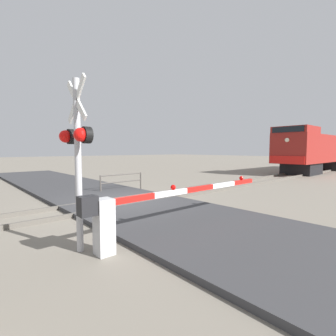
% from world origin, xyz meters
% --- Properties ---
extents(ground_plane, '(160.00, 160.00, 0.00)m').
position_xyz_m(ground_plane, '(0.00, 0.00, 0.00)').
color(ground_plane, gray).
extents(rail_track_left, '(0.08, 80.00, 0.15)m').
position_xyz_m(rail_track_left, '(-0.72, 0.00, 0.07)').
color(rail_track_left, '#59544C').
rests_on(rail_track_left, ground_plane).
extents(rail_track_right, '(0.08, 80.00, 0.15)m').
position_xyz_m(rail_track_right, '(0.72, 0.00, 0.07)').
color(rail_track_right, '#59544C').
rests_on(rail_track_right, ground_plane).
extents(road_surface, '(36.00, 4.66, 0.14)m').
position_xyz_m(road_surface, '(0.00, 0.00, 0.07)').
color(road_surface, '#38383A').
rests_on(road_surface, ground_plane).
extents(locomotive, '(2.99, 14.28, 4.18)m').
position_xyz_m(locomotive, '(0.00, 22.37, 2.15)').
color(locomotive, black).
rests_on(locomotive, ground_plane).
extents(crossing_signal, '(1.18, 0.33, 3.75)m').
position_xyz_m(crossing_signal, '(3.55, -3.25, 2.30)').
color(crossing_signal, '#ADADB2').
rests_on(crossing_signal, ground_plane).
extents(crossing_gate, '(0.36, 6.43, 1.31)m').
position_xyz_m(crossing_gate, '(4.05, -2.03, 0.83)').
color(crossing_gate, silver).
rests_on(crossing_gate, ground_plane).
extents(guard_railing, '(0.08, 2.55, 0.95)m').
position_xyz_m(guard_railing, '(-2.73, 1.62, 0.62)').
color(guard_railing, '#4C4742').
rests_on(guard_railing, ground_plane).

